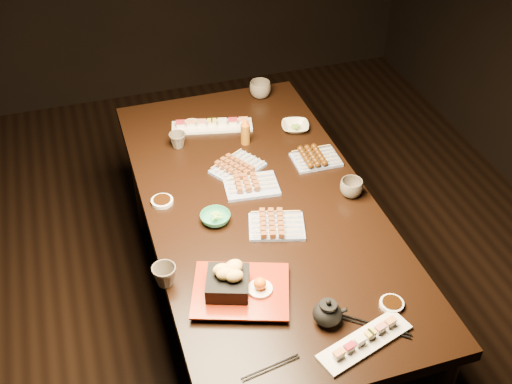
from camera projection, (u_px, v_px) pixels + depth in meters
ground at (229, 367)px, 2.86m from camera, size 5.00×5.00×0.00m
dining_table at (259, 269)px, 2.81m from camera, size 1.27×1.95×0.75m
sushi_platter_near at (365, 339)px, 2.02m from camera, size 0.35×0.19×0.04m
sushi_platter_far at (212, 123)px, 2.99m from camera, size 0.39×0.18×0.05m
yakitori_plate_center at (251, 182)px, 2.64m from camera, size 0.23×0.18×0.06m
yakitori_plate_right at (277, 223)px, 2.44m from camera, size 0.25×0.21×0.05m
yakitori_plate_left at (238, 165)px, 2.73m from camera, size 0.26×0.24×0.05m
tsukune_plate at (316, 156)px, 2.78m from camera, size 0.20×0.15×0.05m
edamame_bowl_green at (215, 218)px, 2.48m from camera, size 0.15×0.15×0.04m
edamame_bowl_cream at (295, 127)px, 2.98m from camera, size 0.16×0.16×0.03m
tempura_tray at (241, 283)px, 2.16m from camera, size 0.40×0.35×0.12m
teacup_near_left at (165, 276)px, 2.21m from camera, size 0.11×0.11×0.08m
teacup_mid_right at (351, 188)px, 2.59m from camera, size 0.10×0.10×0.07m
teacup_far_left at (178, 140)px, 2.86m from camera, size 0.10×0.10×0.07m
teacup_far_right at (260, 89)px, 3.20m from camera, size 0.11×0.11×0.08m
teapot at (328, 311)px, 2.08m from camera, size 0.14×0.14×0.10m
condiment_bottle at (245, 131)px, 2.87m from camera, size 0.05×0.05×0.13m
sauce_dish_west at (162, 201)px, 2.57m from camera, size 0.09×0.09×0.02m
sauce_dish_east at (317, 161)px, 2.79m from camera, size 0.09×0.09×0.02m
sauce_dish_se at (392, 304)px, 2.15m from camera, size 0.09×0.09×0.01m
sauce_dish_nw at (192, 125)px, 3.01m from camera, size 0.09×0.09×0.02m
chopsticks_near at (271, 367)px, 1.96m from camera, size 0.20×0.05×0.01m
chopsticks_se at (374, 326)px, 2.09m from camera, size 0.20×0.17×0.01m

